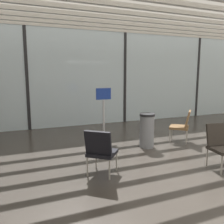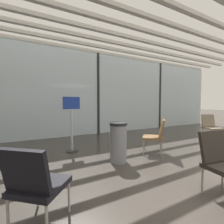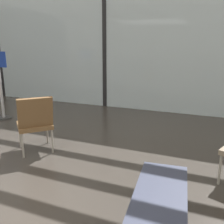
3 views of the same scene
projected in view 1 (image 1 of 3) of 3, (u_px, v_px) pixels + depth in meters
glass_curtain_wall at (124, 78)px, 8.97m from camera, size 14.00×0.08×3.34m
window_mullion_0 at (27, 79)px, 7.66m from camera, size 0.10×0.12×3.34m
window_mullion_1 at (124, 78)px, 8.97m from camera, size 0.10×0.12×3.34m
window_mullion_2 at (197, 78)px, 10.29m from camera, size 0.10×0.12×3.34m
ceiling_slats at (184, 8)px, 5.68m from camera, size 13.72×6.72×0.10m
parked_airplane at (77, 72)px, 13.37m from camera, size 13.58×3.93×3.93m
lounge_chair_0 at (183, 124)px, 6.39m from camera, size 0.71×0.71×0.87m
lounge_chair_2 at (221, 143)px, 4.60m from camera, size 0.55×0.59×0.87m
lounge_chair_3 at (101, 149)px, 4.24m from camera, size 0.71×0.71×0.87m
trash_bin at (147, 130)px, 5.93m from camera, size 0.38×0.38×0.86m
info_sign at (104, 115)px, 6.74m from camera, size 0.44×0.32×1.44m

